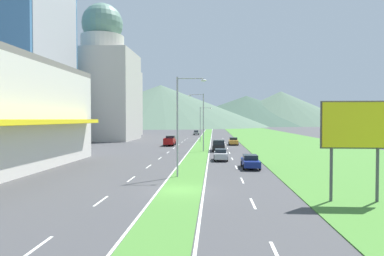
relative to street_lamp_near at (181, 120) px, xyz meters
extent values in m
plane|color=#424244|center=(0.64, -5.98, -5.48)|extent=(600.00, 600.00, 0.00)
cube|color=#477F33|center=(0.64, 54.02, -5.45)|extent=(3.20, 240.00, 0.06)
cube|color=#477F33|center=(21.24, 54.02, -5.45)|extent=(24.00, 240.00, 0.06)
cube|color=silver|center=(-4.46, -17.77, -5.47)|extent=(0.16, 2.80, 0.01)
cube|color=silver|center=(-4.46, -9.56, -5.47)|extent=(0.16, 2.80, 0.01)
cube|color=silver|center=(-4.46, -1.35, -5.47)|extent=(0.16, 2.80, 0.01)
cube|color=silver|center=(-4.46, 6.87, -5.47)|extent=(0.16, 2.80, 0.01)
cube|color=silver|center=(-4.46, 15.08, -5.47)|extent=(0.16, 2.80, 0.01)
cube|color=silver|center=(-4.46, 23.29, -5.47)|extent=(0.16, 2.80, 0.01)
cube|color=silver|center=(-4.46, 31.50, -5.47)|extent=(0.16, 2.80, 0.01)
cube|color=silver|center=(-4.46, 39.72, -5.47)|extent=(0.16, 2.80, 0.01)
cube|color=silver|center=(-4.46, 47.93, -5.47)|extent=(0.16, 2.80, 0.01)
cube|color=silver|center=(-4.46, 56.14, -5.47)|extent=(0.16, 2.80, 0.01)
cube|color=silver|center=(-4.46, 64.35, -5.47)|extent=(0.16, 2.80, 0.01)
cube|color=silver|center=(5.74, -17.77, -5.47)|extent=(0.16, 2.80, 0.01)
cube|color=silver|center=(5.74, -9.56, -5.47)|extent=(0.16, 2.80, 0.01)
cube|color=silver|center=(5.74, -1.35, -5.47)|extent=(0.16, 2.80, 0.01)
cube|color=silver|center=(5.74, 6.87, -5.47)|extent=(0.16, 2.80, 0.01)
cube|color=silver|center=(5.74, 15.08, -5.47)|extent=(0.16, 2.80, 0.01)
cube|color=silver|center=(5.74, 23.29, -5.47)|extent=(0.16, 2.80, 0.01)
cube|color=silver|center=(5.74, 31.50, -5.47)|extent=(0.16, 2.80, 0.01)
cube|color=silver|center=(5.74, 39.72, -5.47)|extent=(0.16, 2.80, 0.01)
cube|color=silver|center=(5.74, 47.93, -5.47)|extent=(0.16, 2.80, 0.01)
cube|color=silver|center=(5.74, 56.14, -5.47)|extent=(0.16, 2.80, 0.01)
cube|color=silver|center=(5.74, 64.35, -5.47)|extent=(0.16, 2.80, 0.01)
cube|color=silver|center=(-1.11, 54.02, -5.47)|extent=(0.16, 240.00, 0.01)
cube|color=silver|center=(2.39, 54.02, -5.47)|extent=(0.16, 240.00, 0.01)
cube|color=yellow|center=(-14.83, 0.92, -0.28)|extent=(2.82, 28.70, 0.66)
cube|color=#B7B2A8|center=(-26.44, 55.55, 6.18)|extent=(16.88, 16.88, 23.32)
cylinder|color=beige|center=(-26.44, 55.55, 19.98)|extent=(11.24, 11.24, 4.28)
sphere|color=slate|center=(-26.44, 55.55, 25.33)|extent=(10.70, 10.70, 10.70)
cube|color=#B7B2A8|center=(-28.98, 78.40, 5.47)|extent=(13.67, 13.67, 21.90)
cone|color=#516B56|center=(-37.55, 220.68, 10.35)|extent=(163.73, 163.73, 31.66)
cone|color=#3D5647|center=(33.16, 278.45, 8.08)|extent=(155.33, 155.33, 27.12)
cone|color=#516B56|center=(63.93, 275.19, 9.92)|extent=(133.67, 133.67, 30.80)
cylinder|color=#99999E|center=(-0.30, -0.02, -0.69)|extent=(0.18, 0.18, 9.57)
cylinder|color=#99999E|center=(0.94, 0.06, 3.94)|extent=(2.49, 0.26, 0.10)
ellipsoid|color=silver|center=(2.19, 0.14, 3.74)|extent=(0.56, 0.28, 0.20)
cylinder|color=#99999E|center=(1.39, 24.92, -0.54)|extent=(0.18, 0.18, 9.89)
cylinder|color=#99999E|center=(0.22, 25.03, 4.26)|extent=(2.34, 0.32, 0.10)
ellipsoid|color=silver|center=(-0.94, 25.14, 4.06)|extent=(0.56, 0.28, 0.20)
cylinder|color=#99999E|center=(-0.18, 49.85, -1.24)|extent=(0.18, 0.18, 8.48)
cylinder|color=#99999E|center=(1.12, 49.93, 2.85)|extent=(2.61, 0.26, 0.10)
ellipsoid|color=silver|center=(2.42, 50.01, 2.65)|extent=(0.56, 0.28, 0.20)
cylinder|color=#4C4C51|center=(11.02, -8.74, -3.64)|extent=(0.20, 0.20, 3.68)
cylinder|color=#4C4C51|center=(14.01, -8.74, -3.64)|extent=(0.20, 0.20, 3.68)
cube|color=yellow|center=(12.52, -8.84, -0.31)|extent=(4.27, 0.16, 2.99)
cube|color=#4C4C51|center=(12.52, -8.72, -0.31)|extent=(4.47, 0.08, 3.19)
cube|color=#C6842D|center=(7.36, 40.11, -4.78)|extent=(1.87, 4.44, 0.76)
cube|color=black|center=(7.36, 40.29, -4.13)|extent=(1.61, 1.95, 0.53)
cylinder|color=black|center=(8.26, 38.73, -5.16)|extent=(0.22, 0.64, 0.64)
cylinder|color=black|center=(6.46, 38.73, -5.16)|extent=(0.22, 0.64, 0.64)
cylinder|color=black|center=(8.26, 41.49, -5.16)|extent=(0.22, 0.64, 0.64)
cylinder|color=black|center=(6.46, 41.49, -5.16)|extent=(0.22, 0.64, 0.64)
cube|color=#B2B2B7|center=(4.08, 13.18, -4.79)|extent=(1.71, 4.08, 0.73)
cube|color=black|center=(4.08, 13.34, -4.19)|extent=(1.47, 1.79, 0.47)
cylinder|color=black|center=(4.90, 11.92, -5.16)|extent=(0.22, 0.64, 0.64)
cylinder|color=black|center=(3.26, 11.92, -5.16)|extent=(0.22, 0.64, 0.64)
cylinder|color=black|center=(4.90, 14.45, -5.16)|extent=(0.22, 0.64, 0.64)
cylinder|color=black|center=(3.26, 14.45, -5.16)|extent=(0.22, 0.64, 0.64)
cube|color=navy|center=(7.30, 6.24, -4.83)|extent=(1.79, 4.58, 0.66)
cube|color=black|center=(7.30, 6.43, -4.23)|extent=(1.54, 2.02, 0.53)
cylinder|color=black|center=(8.15, 4.82, -5.16)|extent=(0.22, 0.64, 0.64)
cylinder|color=black|center=(6.44, 4.82, -5.16)|extent=(0.22, 0.64, 0.64)
cylinder|color=black|center=(8.15, 7.66, -5.16)|extent=(0.22, 0.64, 0.64)
cylinder|color=black|center=(6.44, 7.66, -5.16)|extent=(0.22, 0.64, 0.64)
cube|color=slate|center=(-3.01, 85.07, -4.78)|extent=(1.70, 4.21, 0.75)
cube|color=black|center=(-3.01, 84.90, -4.15)|extent=(1.46, 1.85, 0.52)
cylinder|color=black|center=(-3.82, 86.37, -5.16)|extent=(0.22, 0.64, 0.64)
cylinder|color=black|center=(-2.19, 86.37, -5.16)|extent=(0.22, 0.64, 0.64)
cylinder|color=black|center=(-3.82, 83.76, -5.16)|extent=(0.22, 0.64, 0.64)
cylinder|color=black|center=(-2.19, 83.76, -5.16)|extent=(0.22, 0.64, 0.64)
cube|color=maroon|center=(-6.05, 37.34, -4.68)|extent=(2.00, 5.40, 0.80)
cube|color=black|center=(-6.05, 38.94, -3.88)|extent=(1.84, 2.00, 0.80)
cube|color=maroon|center=(-6.99, 36.24, -4.06)|extent=(0.10, 3.20, 0.44)
cube|color=maroon|center=(-5.11, 36.24, -4.06)|extent=(0.10, 3.20, 0.44)
cube|color=maroon|center=(-6.05, 34.69, -4.06)|extent=(1.84, 0.10, 0.44)
cylinder|color=black|center=(-7.01, 38.96, -5.08)|extent=(0.26, 0.80, 0.80)
cylinder|color=black|center=(-5.09, 38.96, -5.08)|extent=(0.26, 0.80, 0.80)
cylinder|color=black|center=(-7.01, 35.72, -5.08)|extent=(0.26, 0.80, 0.80)
cylinder|color=black|center=(-5.09, 35.72, -5.08)|extent=(0.26, 0.80, 0.80)
cube|color=black|center=(4.00, 26.47, -4.68)|extent=(2.00, 5.40, 0.80)
cube|color=black|center=(4.00, 24.87, -3.88)|extent=(1.84, 2.00, 0.80)
cube|color=black|center=(4.94, 27.57, -4.06)|extent=(0.10, 3.20, 0.44)
cube|color=black|center=(3.06, 27.57, -4.06)|extent=(0.10, 3.20, 0.44)
cube|color=black|center=(4.00, 29.12, -4.06)|extent=(1.84, 0.10, 0.44)
cylinder|color=black|center=(4.96, 24.85, -5.08)|extent=(0.26, 0.80, 0.80)
cylinder|color=black|center=(3.04, 24.85, -5.08)|extent=(0.26, 0.80, 0.80)
cylinder|color=black|center=(4.96, 28.09, -5.08)|extent=(0.26, 0.80, 0.80)
cylinder|color=black|center=(3.04, 28.09, -5.08)|extent=(0.26, 0.80, 0.80)
camera|label=1|loc=(3.17, -31.41, 0.07)|focal=31.03mm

